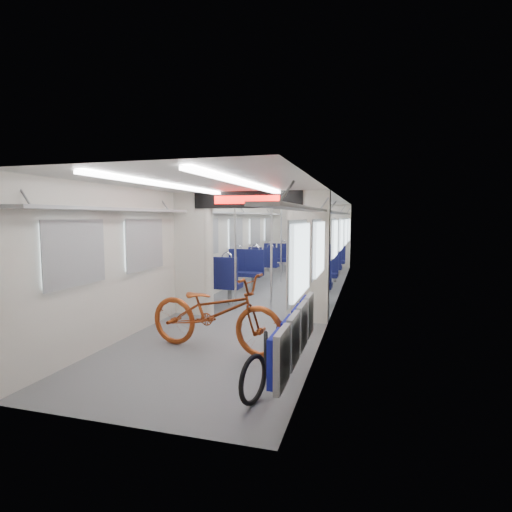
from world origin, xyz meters
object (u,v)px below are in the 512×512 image
Objects in this scene: seat_bay_far_left at (270,258)px; stanchion_far_right at (298,242)px; bicycle at (215,312)px; bike_hoop_b at (266,356)px; bike_hoop_c at (279,338)px; seat_bay_near_left at (233,272)px; stanchion_far_left at (281,242)px; seat_bay_far_right at (329,260)px; bike_hoop_a at (253,382)px; stanchion_near_left at (235,253)px; seat_bay_near_right at (316,274)px; stanchion_near_right at (271,253)px; flip_bench at (296,333)px.

stanchion_far_right reaches higher than seat_bay_far_left.
seat_bay_far_left is (-1.02, 7.31, -0.01)m from bicycle.
bike_hoop_c is at bearing 91.43° from bike_hoop_b.
seat_bay_near_left is at bearing -90.00° from seat_bay_far_left.
stanchion_far_left is 0.54m from stanchion_far_right.
seat_bay_far_right is 0.84× the size of stanchion_far_left.
stanchion_far_right is (-0.82, 7.20, 0.92)m from bike_hoop_a.
stanchion_near_left is (0.54, -1.40, 0.59)m from seat_bay_near_left.
stanchion_near_left reaches higher than seat_bay_far_right.
bicycle is 0.89× the size of stanchion_far_left.
bike_hoop_c is 0.20× the size of stanchion_far_right.
stanchion_near_right reaches higher than seat_bay_near_right.
seat_bay_far_right is 0.84× the size of stanchion_far_right.
seat_bay_far_left is (-1.98, 8.72, 0.30)m from bike_hoop_a.
bike_hoop_a is at bearing -77.21° from seat_bay_far_left.
stanchion_far_left is at bearing 11.87° from bicycle.
seat_bay_near_left reaches higher than seat_bay_near_right.
stanchion_far_right is at bearing 97.47° from bike_hoop_c.
stanchion_far_left is at bearing 74.10° from seat_bay_near_left.
flip_bench is at bearing -19.57° from bike_hoop_b.
bike_hoop_a is 5.57m from seat_bay_near_right.
bicycle reaches higher than seat_bay_far_left.
flip_bench is at bearing -60.50° from stanchion_near_left.
bike_hoop_a is 0.26× the size of seat_bay_near_right.
bicycle is 4.05× the size of bike_hoop_a.
stanchion_far_right is at bearing 113.63° from seat_bay_near_right.
seat_bay_near_right reaches higher than flip_bench.
bike_hoop_c is 0.20× the size of stanchion_far_left.
bike_hoop_c is at bearing -89.61° from seat_bay_near_right.
flip_bench is 4.98m from seat_bay_near_right.
seat_bay_far_right is (0.85, 7.28, -0.01)m from bicycle.
stanchion_far_right is at bearing 80.04° from stanchion_near_left.
bicycle is 7.33m from seat_bay_far_right.
seat_bay_far_right is at bearing 90.00° from seat_bay_near_right.
seat_bay_far_left is at bearing 120.68° from seat_bay_near_right.
stanchion_near_right is (-0.65, -4.81, 0.63)m from seat_bay_far_right.
bike_hoop_c is at bearing -61.89° from seat_bay_near_left.
stanchion_near_right is 3.54m from stanchion_far_left.
seat_bay_far_left is 0.84× the size of stanchion_near_right.
bicycle is at bearing 147.50° from flip_bench.
flip_bench is at bearing -87.03° from seat_bay_far_right.
bike_hoop_b is 3.39m from stanchion_near_left.
seat_bay_far_right reaches higher than bike_hoop_b.
seat_bay_far_right reaches higher than flip_bench.
bike_hoop_c is at bearing -89.78° from seat_bay_far_right.
stanchion_near_right is at bearing -80.78° from stanchion_far_left.
bike_hoop_a is at bearing -68.77° from seat_bay_near_left.
stanchion_near_right is at bearing 3.77° from bicycle.
bike_hoop_a is 5.47m from seat_bay_near_left.
bike_hoop_b is at bearing -65.04° from stanchion_near_left.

